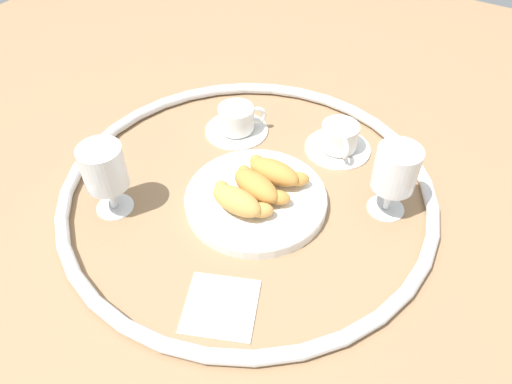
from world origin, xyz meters
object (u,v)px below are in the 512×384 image
(pastry_plate, at_px, (256,199))
(coffee_cup_far, at_px, (237,121))
(croissant_extra, at_px, (275,172))
(juice_glass_right, at_px, (104,171))
(coffee_cup_near, at_px, (339,140))
(croissant_small, at_px, (257,186))
(juice_glass_left, at_px, (395,172))
(croissant_large, at_px, (238,201))
(folded_napkin, at_px, (221,306))

(pastry_plate, xyz_separation_m, coffee_cup_far, (-0.15, 0.16, 0.01))
(croissant_extra, relative_size, juice_glass_right, 0.98)
(coffee_cup_near, relative_size, juice_glass_right, 0.97)
(pastry_plate, relative_size, croissant_small, 1.97)
(juice_glass_left, bearing_deg, croissant_small, -152.19)
(croissant_large, bearing_deg, croissant_extra, 79.70)
(croissant_small, distance_m, coffee_cup_near, 0.23)
(croissant_large, distance_m, croissant_extra, 0.10)
(pastry_plate, height_order, juice_glass_left, juice_glass_left)
(juice_glass_left, bearing_deg, juice_glass_right, -148.79)
(coffee_cup_far, bearing_deg, croissant_extra, -35.26)
(folded_napkin, bearing_deg, juice_glass_left, 66.84)
(pastry_plate, xyz_separation_m, croissant_large, (-0.01, -0.05, 0.03))
(coffee_cup_near, bearing_deg, coffee_cup_far, -164.84)
(pastry_plate, bearing_deg, juice_glass_right, -146.19)
(pastry_plate, height_order, croissant_extra, croissant_extra)
(pastry_plate, xyz_separation_m, juice_glass_left, (0.21, 0.11, 0.08))
(croissant_large, height_order, coffee_cup_far, croissant_large)
(croissant_extra, relative_size, folded_napkin, 1.25)
(croissant_small, height_order, coffee_cup_near, croissant_small)
(juice_glass_left, bearing_deg, coffee_cup_far, 171.96)
(croissant_small, relative_size, juice_glass_right, 0.95)
(croissant_large, relative_size, croissant_small, 1.03)
(pastry_plate, xyz_separation_m, croissant_extra, (0.01, 0.05, 0.03))
(pastry_plate, distance_m, folded_napkin, 0.23)
(juice_glass_right, bearing_deg, croissant_large, 25.45)
(croissant_small, relative_size, folded_napkin, 1.21)
(croissant_extra, bearing_deg, juice_glass_left, 16.90)
(croissant_large, distance_m, coffee_cup_far, 0.25)
(croissant_large, bearing_deg, juice_glass_right, -154.55)
(croissant_large, bearing_deg, croissant_small, 78.96)
(folded_napkin, bearing_deg, coffee_cup_near, 90.71)
(coffee_cup_far, relative_size, juice_glass_left, 0.97)
(pastry_plate, distance_m, croissant_large, 0.06)
(croissant_small, xyz_separation_m, folded_napkin, (0.07, -0.22, -0.04))
(pastry_plate, relative_size, coffee_cup_far, 1.93)
(folded_napkin, bearing_deg, croissant_small, 107.35)
(croissant_small, distance_m, juice_glass_left, 0.24)
(pastry_plate, relative_size, juice_glass_right, 1.87)
(pastry_plate, height_order, croissant_large, croissant_large)
(juice_glass_right, distance_m, folded_napkin, 0.31)
(croissant_small, height_order, coffee_cup_far, croissant_small)
(croissant_extra, relative_size, coffee_cup_near, 1.01)
(coffee_cup_near, bearing_deg, folded_napkin, -89.29)
(coffee_cup_far, bearing_deg, juice_glass_right, -102.23)
(coffee_cup_near, bearing_deg, croissant_extra, -107.87)
(coffee_cup_near, xyz_separation_m, juice_glass_left, (0.15, -0.11, 0.07))
(juice_glass_right, bearing_deg, juice_glass_left, 31.21)
(coffee_cup_near, xyz_separation_m, coffee_cup_far, (-0.21, -0.06, 0.00))
(coffee_cup_far, bearing_deg, juice_glass_left, -8.04)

